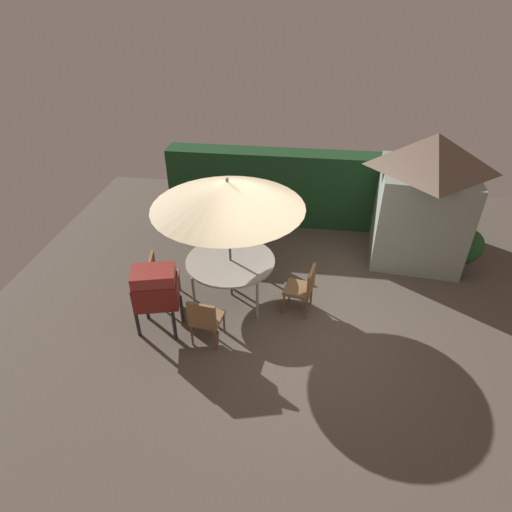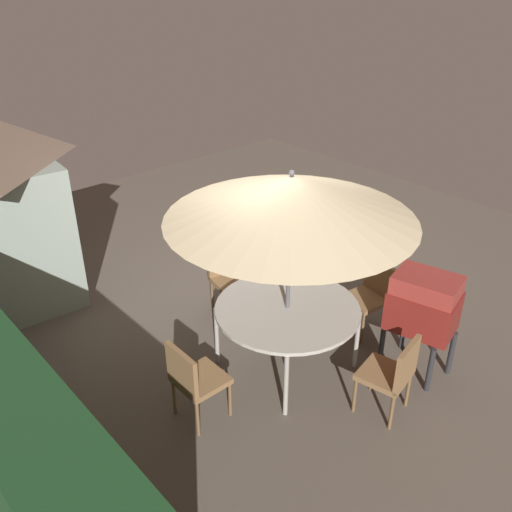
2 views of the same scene
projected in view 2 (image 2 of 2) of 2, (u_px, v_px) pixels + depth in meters
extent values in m
plane|color=brown|center=(254.00, 306.00, 7.36)|extent=(11.00, 11.00, 0.00)
cylinder|color=#B2ADA3|center=(287.00, 309.00, 5.93)|extent=(1.58, 1.58, 0.04)
cylinder|color=gray|center=(357.00, 340.00, 6.08)|extent=(0.05, 0.05, 0.74)
cylinder|color=gray|center=(287.00, 300.00, 6.81)|extent=(0.05, 0.05, 0.74)
cylinder|color=gray|center=(286.00, 386.00, 5.43)|extent=(0.05, 0.05, 0.74)
cylinder|color=gray|center=(217.00, 336.00, 6.16)|extent=(0.05, 0.05, 0.74)
cylinder|color=#4C4C51|center=(288.00, 279.00, 5.75)|extent=(0.04, 0.04, 2.28)
cone|color=beige|center=(291.00, 198.00, 5.31)|extent=(2.53, 2.53, 0.45)
sphere|color=#4C4C51|center=(292.00, 173.00, 5.19)|extent=(0.06, 0.06, 0.06)
cube|color=maroon|center=(423.00, 311.00, 5.88)|extent=(0.80, 0.66, 0.45)
cube|color=maroon|center=(427.00, 285.00, 5.72)|extent=(0.76, 0.62, 0.20)
cylinder|color=#262628|center=(451.00, 353.00, 6.04)|extent=(0.06, 0.06, 0.55)
cylinder|color=#262628|center=(404.00, 328.00, 6.44)|extent=(0.06, 0.06, 0.55)
cylinder|color=#262628|center=(430.00, 370.00, 5.79)|extent=(0.06, 0.06, 0.55)
cylinder|color=#262628|center=(382.00, 343.00, 6.19)|extent=(0.06, 0.06, 0.55)
cube|color=olive|center=(201.00, 380.00, 5.40)|extent=(0.46, 0.46, 0.06)
cube|color=olive|center=(182.00, 371.00, 5.17)|extent=(0.46, 0.05, 0.45)
cylinder|color=brown|center=(174.00, 396.00, 5.52)|extent=(0.04, 0.04, 0.45)
cylinder|color=brown|center=(198.00, 417.00, 5.26)|extent=(0.04, 0.04, 0.45)
cylinder|color=brown|center=(206.00, 378.00, 5.75)|extent=(0.04, 0.04, 0.45)
cylinder|color=brown|center=(230.00, 398.00, 5.49)|extent=(0.04, 0.04, 0.45)
cube|color=olive|center=(384.00, 374.00, 5.47)|extent=(0.54, 0.54, 0.06)
cube|color=olive|center=(407.00, 365.00, 5.25)|extent=(0.14, 0.46, 0.45)
cylinder|color=brown|center=(392.00, 411.00, 5.33)|extent=(0.04, 0.04, 0.45)
cylinder|color=brown|center=(408.00, 389.00, 5.61)|extent=(0.04, 0.04, 0.45)
cylinder|color=brown|center=(355.00, 394.00, 5.54)|extent=(0.04, 0.04, 0.45)
cylinder|color=brown|center=(372.00, 373.00, 5.82)|extent=(0.04, 0.04, 0.45)
cube|color=olive|center=(365.00, 299.00, 6.67)|extent=(0.52, 0.52, 0.06)
cube|color=olive|center=(379.00, 279.00, 6.66)|extent=(0.46, 0.11, 0.45)
cylinder|color=brown|center=(386.00, 317.00, 6.73)|extent=(0.04, 0.04, 0.45)
cylinder|color=brown|center=(364.00, 302.00, 7.02)|extent=(0.04, 0.04, 0.45)
cylinder|color=brown|center=(363.00, 328.00, 6.53)|extent=(0.04, 0.04, 0.45)
cylinder|color=brown|center=(340.00, 312.00, 6.82)|extent=(0.04, 0.04, 0.45)
cube|color=olive|center=(233.00, 282.00, 7.03)|extent=(0.54, 0.54, 0.06)
cube|color=olive|center=(224.00, 260.00, 7.08)|extent=(0.14, 0.46, 0.45)
cylinder|color=brown|center=(239.00, 286.00, 7.38)|extent=(0.04, 0.04, 0.45)
cylinder|color=brown|center=(212.00, 294.00, 7.20)|extent=(0.04, 0.04, 0.45)
cylinder|color=brown|center=(254.00, 299.00, 7.07)|extent=(0.04, 0.04, 0.45)
cylinder|color=brown|center=(227.00, 308.00, 6.89)|extent=(0.04, 0.04, 0.45)
cylinder|color=#4C4C51|center=(16.00, 256.00, 8.28)|extent=(0.41, 0.41, 0.28)
sphere|color=#235628|center=(10.00, 230.00, 8.07)|extent=(0.70, 0.70, 0.70)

